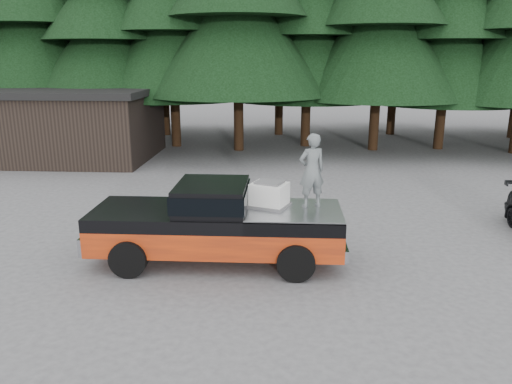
# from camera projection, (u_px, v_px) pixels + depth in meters

# --- Properties ---
(ground) EXTENTS (120.00, 120.00, 0.00)m
(ground) POSITION_uv_depth(u_px,v_px,m) (226.00, 259.00, 12.06)
(ground) COLOR #4C4C4F
(ground) RESTS_ON ground
(pickup_truck) EXTENTS (6.00, 2.04, 1.33)m
(pickup_truck) POSITION_uv_depth(u_px,v_px,m) (217.00, 235.00, 11.81)
(pickup_truck) COLOR red
(pickup_truck) RESTS_ON ground
(truck_cab) EXTENTS (1.66, 1.90, 0.59)m
(truck_cab) POSITION_uv_depth(u_px,v_px,m) (212.00, 196.00, 11.56)
(truck_cab) COLOR black
(truck_cab) RESTS_ON pickup_truck
(air_compressor) EXTENTS (0.97, 0.90, 0.54)m
(air_compressor) POSITION_uv_depth(u_px,v_px,m) (269.00, 195.00, 11.68)
(air_compressor) COLOR silver
(air_compressor) RESTS_ON pickup_truck
(man_on_bed) EXTENTS (0.74, 0.62, 1.73)m
(man_on_bed) POSITION_uv_depth(u_px,v_px,m) (312.00, 170.00, 11.53)
(man_on_bed) COLOR #5A6162
(man_on_bed) RESTS_ON pickup_truck
(utility_building) EXTENTS (8.40, 6.40, 3.30)m
(utility_building) POSITION_uv_depth(u_px,v_px,m) (66.00, 123.00, 23.67)
(utility_building) COLOR black
(utility_building) RESTS_ON ground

